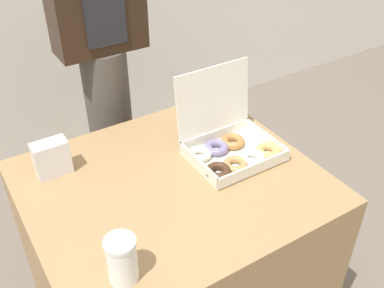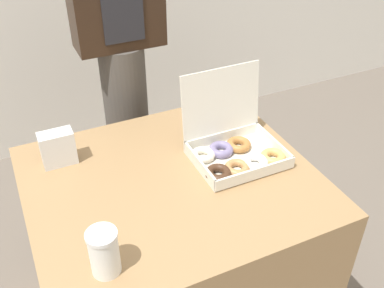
{
  "view_description": "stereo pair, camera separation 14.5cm",
  "coord_description": "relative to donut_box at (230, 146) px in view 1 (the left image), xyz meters",
  "views": [
    {
      "loc": [
        -0.56,
        -1.02,
        1.69
      ],
      "look_at": [
        0.07,
        -0.02,
        0.86
      ],
      "focal_mm": 42.0,
      "sensor_mm": 36.0,
      "label": 1
    },
    {
      "loc": [
        -0.43,
        -1.09,
        1.69
      ],
      "look_at": [
        0.07,
        -0.02,
        0.86
      ],
      "focal_mm": 42.0,
      "sensor_mm": 36.0,
      "label": 2
    }
  ],
  "objects": [
    {
      "name": "donut_box",
      "position": [
        0.0,
        0.0,
        0.0
      ],
      "size": [
        0.34,
        0.28,
        0.3
      ],
      "color": "silver",
      "rests_on": "table"
    },
    {
      "name": "coffee_cup",
      "position": [
        -0.55,
        -0.29,
        0.03
      ],
      "size": [
        0.08,
        0.08,
        0.14
      ],
      "color": "white",
      "rests_on": "table"
    },
    {
      "name": "napkin_holder",
      "position": [
        -0.57,
        0.24,
        0.02
      ],
      "size": [
        0.12,
        0.06,
        0.13
      ],
      "color": "silver",
      "rests_on": "table"
    },
    {
      "name": "person_customer",
      "position": [
        -0.2,
        0.65,
        0.23
      ],
      "size": [
        0.37,
        0.22,
        1.76
      ],
      "color": "#4C4742",
      "rests_on": "ground_plane"
    },
    {
      "name": "table",
      "position": [
        -0.25,
        -0.01,
        -0.4
      ],
      "size": [
        0.96,
        0.84,
        0.72
      ],
      "color": "#99754C",
      "rests_on": "ground_plane"
    }
  ]
}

